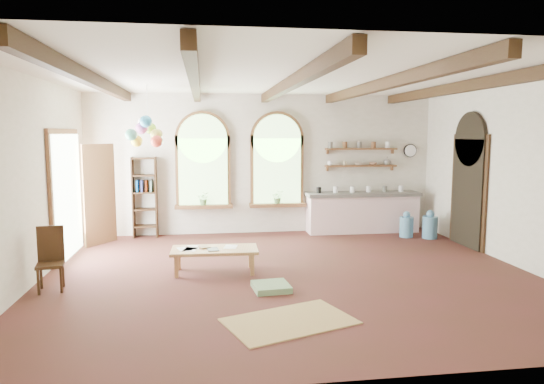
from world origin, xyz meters
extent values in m
plane|color=#4F2420|center=(0.00, 0.00, 0.00)|extent=(8.00, 8.00, 0.00)
cube|color=brown|center=(-1.40, 3.44, 1.45)|extent=(1.24, 0.08, 1.64)
cylinder|color=brown|center=(-1.40, 3.44, 2.20)|extent=(1.24, 0.08, 1.24)
cube|color=#86B66D|center=(-1.40, 3.40, 1.45)|extent=(1.10, 0.04, 1.50)
cube|color=brown|center=(-1.40, 3.35, 0.66)|extent=(1.30, 0.28, 0.08)
cube|color=brown|center=(0.30, 3.44, 1.45)|extent=(1.24, 0.08, 1.64)
cylinder|color=brown|center=(0.30, 3.44, 2.20)|extent=(1.24, 0.08, 1.24)
cube|color=#86B66D|center=(0.30, 3.40, 1.45)|extent=(1.10, 0.04, 1.50)
cube|color=brown|center=(0.30, 3.35, 0.66)|extent=(1.30, 0.28, 0.08)
cube|color=brown|center=(-3.95, 1.80, 1.15)|extent=(0.10, 1.90, 2.50)
cube|color=black|center=(3.95, 1.50, 1.10)|extent=(0.10, 1.30, 2.40)
cube|color=white|center=(2.30, 3.20, 0.43)|extent=(2.60, 0.55, 0.86)
cube|color=slate|center=(2.30, 3.20, 0.90)|extent=(2.68, 0.62, 0.08)
cube|color=brown|center=(2.30, 3.38, 1.55)|extent=(1.70, 0.24, 0.04)
cube|color=brown|center=(2.30, 3.38, 1.95)|extent=(1.70, 0.24, 0.04)
cylinder|color=black|center=(3.55, 3.45, 1.90)|extent=(0.32, 0.04, 0.32)
cube|color=#382611|center=(-2.95, 3.32, 0.90)|extent=(0.03, 0.32, 1.80)
cube|color=#382611|center=(-2.45, 3.32, 0.90)|extent=(0.03, 0.32, 1.80)
cube|color=tan|center=(-1.23, 0.29, 0.38)|extent=(1.45, 0.70, 0.05)
cube|color=tan|center=(-1.85, 0.08, 0.18)|extent=(0.06, 0.06, 0.36)
cube|color=tan|center=(-0.63, 0.04, 0.18)|extent=(0.06, 0.06, 0.36)
cube|color=tan|center=(-1.84, 0.55, 0.18)|extent=(0.06, 0.06, 0.36)
cube|color=tan|center=(-0.61, 0.50, 0.18)|extent=(0.06, 0.06, 0.36)
cube|color=#382611|center=(-3.65, -0.33, 0.39)|extent=(0.44, 0.44, 0.04)
cube|color=#382611|center=(-3.68, -0.16, 0.67)|extent=(0.38, 0.10, 0.55)
cube|color=tan|center=(-0.37, -2.00, 0.01)|extent=(1.76, 1.41, 0.02)
cube|color=#6E9265|center=(-0.42, -0.75, 0.05)|extent=(0.57, 0.57, 0.09)
cylinder|color=teal|center=(3.10, 2.50, 0.23)|extent=(0.30, 0.30, 0.46)
sphere|color=teal|center=(3.10, 2.50, 0.51)|extent=(0.16, 0.16, 0.16)
cylinder|color=teal|center=(3.56, 2.30, 0.25)|extent=(0.33, 0.33, 0.49)
sphere|color=teal|center=(3.56, 2.30, 0.55)|extent=(0.17, 0.17, 0.17)
cylinder|color=white|center=(-2.40, 1.64, 2.78)|extent=(0.01, 0.01, 0.85)
sphere|color=#22955D|center=(-2.24, 1.68, 2.17)|extent=(0.22, 0.22, 0.22)
sphere|color=#FF7154|center=(-2.25, 1.83, 2.29)|extent=(0.22, 0.22, 0.22)
sphere|color=#95EC31|center=(-2.39, 1.95, 2.41)|extent=(0.22, 0.22, 0.22)
sphere|color=white|center=(-2.49, 1.78, 2.53)|extent=(0.22, 0.22, 0.22)
sphere|color=yellow|center=(-2.62, 1.72, 2.17)|extent=(0.22, 0.22, 0.22)
sphere|color=#47A686|center=(-2.70, 1.55, 2.29)|extent=(0.22, 0.22, 0.22)
sphere|color=#E86DCF|center=(-2.50, 1.51, 2.41)|extent=(0.22, 0.22, 0.22)
sphere|color=#319BD1|center=(-2.41, 1.40, 2.53)|extent=(0.22, 0.22, 0.22)
sphere|color=#FF5038|center=(-2.23, 1.38, 2.17)|extent=(0.22, 0.22, 0.22)
sphere|color=#E2DF4F|center=(-2.25, 1.58, 2.29)|extent=(0.22, 0.22, 0.22)
imported|color=olive|center=(-1.48, 0.37, 0.42)|extent=(0.23, 0.27, 0.02)
cube|color=black|center=(-1.26, 0.22, 0.41)|extent=(0.21, 0.28, 0.01)
imported|color=#598C4C|center=(-1.40, 3.32, 0.85)|extent=(0.27, 0.23, 0.30)
imported|color=#598C4C|center=(0.30, 3.32, 0.85)|extent=(0.27, 0.23, 0.30)
imported|color=white|center=(1.55, 3.38, 1.62)|extent=(0.12, 0.10, 0.10)
imported|color=beige|center=(1.90, 3.38, 1.62)|extent=(0.10, 0.10, 0.09)
imported|color=beige|center=(2.25, 3.38, 1.60)|extent=(0.22, 0.22, 0.05)
imported|color=#8C664C|center=(2.60, 3.38, 1.60)|extent=(0.20, 0.20, 0.06)
imported|color=slate|center=(2.95, 3.38, 1.67)|extent=(0.18, 0.18, 0.19)
camera|label=1|loc=(-1.39, -7.66, 2.32)|focal=32.00mm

